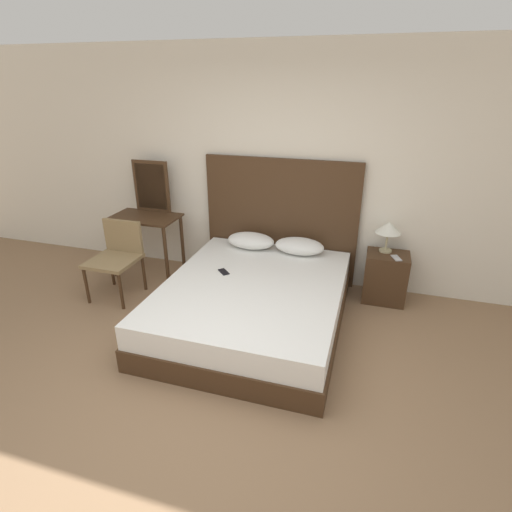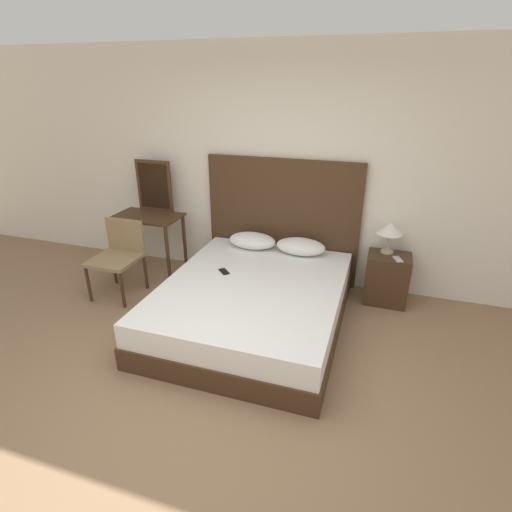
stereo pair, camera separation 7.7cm
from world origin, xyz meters
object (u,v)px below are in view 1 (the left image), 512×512
(nightstand, at_px, (385,277))
(phone_on_nightstand, at_px, (396,258))
(vanity_desk, at_px, (146,228))
(phone_on_bed, at_px, (224,272))
(chair, at_px, (117,254))
(table_lamp, at_px, (388,228))
(bed, at_px, (253,303))

(nightstand, relative_size, phone_on_nightstand, 3.41)
(phone_on_nightstand, height_order, vanity_desk, vanity_desk)
(phone_on_bed, bearing_deg, chair, 179.41)
(table_lamp, relative_size, chair, 0.40)
(phone_on_bed, bearing_deg, bed, -21.83)
(bed, xyz_separation_m, phone_on_nightstand, (1.35, 0.79, 0.34))
(table_lamp, distance_m, chair, 3.02)
(phone_on_nightstand, bearing_deg, chair, -168.16)
(vanity_desk, xyz_separation_m, chair, (-0.04, -0.57, -0.12))
(vanity_desk, height_order, chair, chair)
(table_lamp, xyz_separation_m, phone_on_nightstand, (0.11, -0.16, -0.26))
(nightstand, xyz_separation_m, phone_on_nightstand, (0.08, -0.09, 0.29))
(phone_on_bed, relative_size, chair, 0.18)
(phone_on_bed, distance_m, nightstand, 1.80)
(table_lamp, distance_m, vanity_desk, 2.87)
(table_lamp, xyz_separation_m, vanity_desk, (-2.86, -0.22, -0.21))
(nightstand, relative_size, table_lamp, 1.65)
(bed, height_order, vanity_desk, vanity_desk)
(phone_on_bed, distance_m, phone_on_nightstand, 1.84)
(phone_on_nightstand, bearing_deg, bed, -149.64)
(phone_on_bed, bearing_deg, phone_on_nightstand, 20.58)
(phone_on_nightstand, distance_m, vanity_desk, 2.97)
(nightstand, relative_size, chair, 0.66)
(phone_on_bed, distance_m, chair, 1.29)
(nightstand, bearing_deg, vanity_desk, -177.04)
(bed, height_order, nightstand, nightstand)
(phone_on_nightstand, bearing_deg, phone_on_bed, -159.42)
(phone_on_nightstand, bearing_deg, table_lamp, 125.13)
(chair, bearing_deg, nightstand, 13.82)
(nightstand, distance_m, chair, 3.03)
(phone_on_bed, relative_size, vanity_desk, 0.19)
(table_lamp, height_order, chair, table_lamp)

